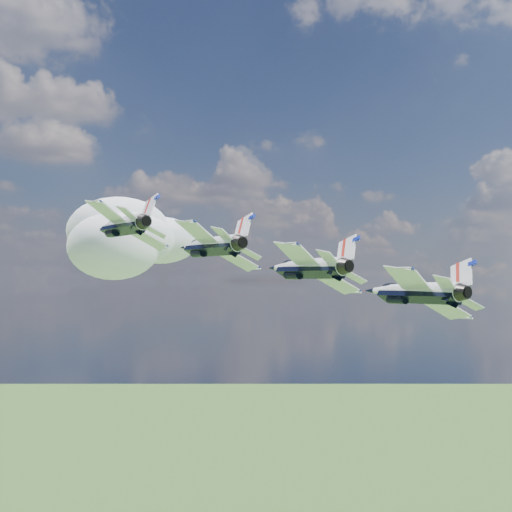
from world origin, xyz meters
name	(u,v)px	position (x,y,z in m)	size (l,w,h in m)	color
cloud_far	(121,238)	(48.63, 200.01, 161.18)	(68.77, 54.03, 27.02)	white
jet_0	(121,225)	(-0.90, 23.28, 151.95)	(10.68, 15.81, 4.72)	white
jet_1	(209,245)	(7.46, 14.81, 149.26)	(10.68, 15.81, 4.72)	silver
jet_2	(305,267)	(15.83, 6.35, 146.56)	(10.68, 15.81, 4.72)	white
jet_3	(412,291)	(24.19, -2.12, 143.86)	(10.68, 15.81, 4.72)	white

